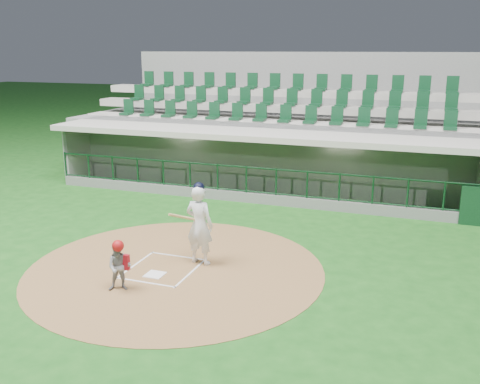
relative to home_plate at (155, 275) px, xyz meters
The scene contains 8 objects.
ground 0.70m from the home_plate, 90.00° to the left, with size 120.00×120.00×0.00m, color #174E16.
dirt_circle 0.58m from the home_plate, 59.04° to the left, with size 7.20×7.20×0.01m, color brown.
home_plate is the anchor object (origin of this frame).
batter_box_chalk 0.40m from the home_plate, 90.00° to the left, with size 1.55×1.80×0.01m.
dugout_structure 8.60m from the home_plate, 88.41° to the left, with size 16.40×3.70×3.00m.
seating_deck 11.69m from the home_plate, 90.00° to the left, with size 17.00×6.72×5.15m.
batter 1.62m from the home_plate, 55.48° to the left, with size 0.93×0.93×2.08m.
catcher 1.16m from the home_plate, 109.08° to the right, with size 0.65×0.59×1.17m.
Camera 1 is at (5.83, -11.03, 5.19)m, focal length 40.00 mm.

